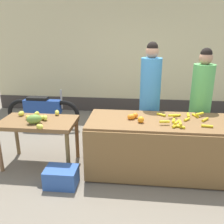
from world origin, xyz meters
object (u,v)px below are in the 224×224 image
Objects in this scene: vendor_woman_green_shirt at (200,103)px; parked_motorcycle at (43,111)px; produce_crate at (61,177)px; produce_sack at (100,130)px; vendor_woman_blue_shirt at (150,99)px.

vendor_woman_green_shirt reaches higher than parked_motorcycle.
vendor_woman_green_shirt reaches higher than produce_crate.
produce_sack is at bearing 76.07° from produce_crate.
parked_motorcycle is at bearing 154.53° from produce_sack.
vendor_woman_green_shirt is 4.08× the size of produce_crate.
parked_motorcycle is at bearing 160.68° from vendor_woman_blue_shirt.
produce_crate is (-1.22, -1.20, -0.82)m from vendor_woman_blue_shirt.
vendor_woman_blue_shirt is 1.18× the size of parked_motorcycle.
produce_crate is 0.77× the size of produce_sack.
vendor_woman_green_shirt is 2.48m from produce_crate.
vendor_woman_green_shirt is at bearing 29.80° from produce_crate.
produce_sack is (0.33, 1.34, 0.15)m from produce_crate.
vendor_woman_green_shirt is 1.12× the size of parked_motorcycle.
vendor_woman_green_shirt is at bearing -1.98° from vendor_woman_blue_shirt.
produce_sack is (1.33, -0.64, -0.12)m from parked_motorcycle.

